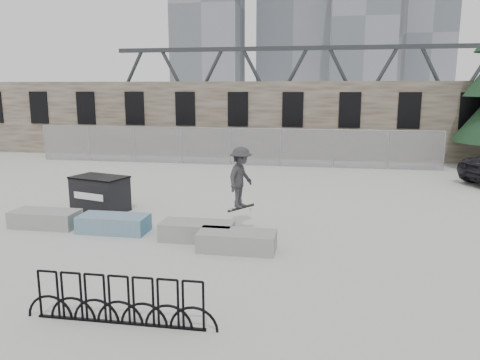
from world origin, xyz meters
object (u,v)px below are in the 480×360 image
object	(u,v)px
planter_center_left	(114,223)
dumpster	(100,194)
planter_far_left	(45,218)
bike_rack	(119,301)
planter_center_right	(197,230)
planter_offset	(237,240)
skateboarder	(241,177)

from	to	relation	value
planter_center_left	dumpster	size ratio (longest dim) A/B	0.97
planter_far_left	planter_center_left	size ratio (longest dim) A/B	1.00
planter_center_left	bike_rack	world-z (taller)	bike_rack
planter_center_right	dumpster	world-z (taller)	dumpster
planter_center_right	dumpster	size ratio (longest dim) A/B	0.97
planter_far_left	dumpster	xyz separation A→B (m)	(0.80, 2.02, 0.33)
planter_far_left	planter_center_right	size ratio (longest dim) A/B	1.00
planter_center_left	planter_offset	xyz separation A→B (m)	(3.82, -0.93, 0.00)
planter_far_left	dumpster	distance (m)	2.19
planter_center_left	bike_rack	xyz separation A→B (m)	(2.46, -5.07, 0.17)
planter_center_left	dumpster	distance (m)	2.62
planter_center_left	planter_offset	size ratio (longest dim) A/B	1.00
planter_center_right	dumpster	distance (m)	4.72
planter_center_left	bike_rack	distance (m)	5.64
planter_far_left	planter_center_left	bearing A→B (deg)	-3.30
planter_center_right	skateboarder	xyz separation A→B (m)	(1.03, 1.12, 1.31)
skateboarder	planter_far_left	bearing A→B (deg)	114.93
planter_far_left	dumpster	world-z (taller)	dumpster
planter_far_left	bike_rack	bearing A→B (deg)	-47.75
bike_rack	skateboarder	world-z (taller)	skateboarder
dumpster	skateboarder	world-z (taller)	skateboarder
planter_center_left	planter_center_right	world-z (taller)	same
planter_center_left	planter_offset	distance (m)	3.93
planter_offset	bike_rack	size ratio (longest dim) A/B	0.56
planter_center_right	planter_offset	size ratio (longest dim) A/B	1.00
bike_rack	planter_far_left	bearing A→B (deg)	132.25
planter_center_left	dumpster	world-z (taller)	dumpster
planter_offset	skateboarder	world-z (taller)	skateboarder
planter_center_left	skateboarder	distance (m)	3.94
planter_center_left	skateboarder	world-z (taller)	skateboarder
planter_center_left	skateboarder	size ratio (longest dim) A/B	1.04
planter_far_left	planter_offset	bearing A→B (deg)	-9.91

